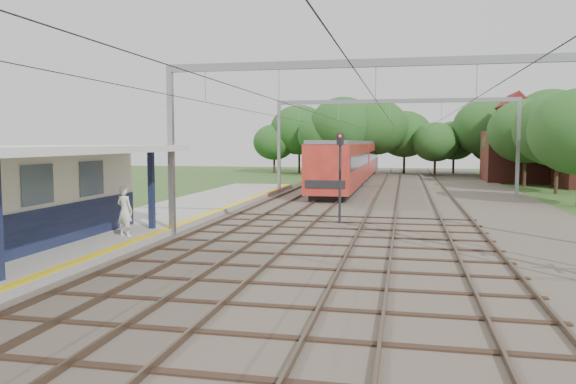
# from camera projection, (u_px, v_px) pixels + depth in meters

# --- Properties ---
(ballast_bed) EXTENTS (18.00, 90.00, 0.10)m
(ballast_bed) POSITION_uv_depth(u_px,v_px,m) (399.00, 203.00, 35.90)
(ballast_bed) COLOR #473D33
(ballast_bed) RESTS_ON ground
(platform) EXTENTS (5.00, 52.00, 0.35)m
(platform) POSITION_uv_depth(u_px,v_px,m) (105.00, 235.00, 22.62)
(platform) COLOR gray
(platform) RESTS_ON ground
(yellow_stripe) EXTENTS (0.45, 52.00, 0.01)m
(yellow_stripe) POSITION_uv_depth(u_px,v_px,m) (156.00, 232.00, 22.15)
(yellow_stripe) COLOR yellow
(yellow_stripe) RESTS_ON platform
(rail_tracks) EXTENTS (11.80, 88.00, 0.15)m
(rail_tracks) POSITION_uv_depth(u_px,v_px,m) (360.00, 200.00, 36.39)
(rail_tracks) COLOR brown
(rail_tracks) RESTS_ON ballast_bed
(catenary_system) EXTENTS (17.22, 88.00, 7.00)m
(catenary_system) POSITION_uv_depth(u_px,v_px,m) (388.00, 113.00, 30.94)
(catenary_system) COLOR gray
(catenary_system) RESTS_ON ground
(tree_band) EXTENTS (31.72, 30.88, 8.82)m
(tree_band) POSITION_uv_depth(u_px,v_px,m) (401.00, 133.00, 61.94)
(tree_band) COLOR #382619
(tree_band) RESTS_ON ground
(house_far) EXTENTS (8.00, 6.12, 8.66)m
(house_far) POSITION_uv_depth(u_px,v_px,m) (527.00, 149.00, 54.63)
(house_far) COLOR brown
(house_far) RESTS_ON ground
(person) EXTENTS (0.80, 0.64, 1.92)m
(person) POSITION_uv_depth(u_px,v_px,m) (125.00, 211.00, 21.24)
(person) COLOR white
(person) RESTS_ON platform
(train) EXTENTS (3.00, 37.34, 3.93)m
(train) POSITION_uv_depth(u_px,v_px,m) (353.00, 160.00, 52.90)
(train) COLOR black
(train) RESTS_ON ballast_bed
(signal_post) EXTENTS (0.34, 0.31, 4.32)m
(signal_post) POSITION_uv_depth(u_px,v_px,m) (340.00, 168.00, 26.25)
(signal_post) COLOR black
(signal_post) RESTS_ON ground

